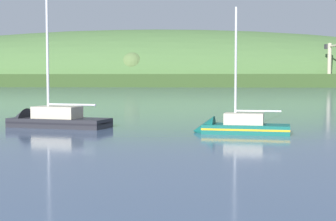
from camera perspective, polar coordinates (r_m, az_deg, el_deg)
The scene contains 4 objects.
far_shoreline_hill at distance 278.05m, azimuth -2.49°, elevation 2.85°, with size 486.96×122.91×60.03m.
dockside_crane at distance 239.37m, azimuth 17.53°, elevation 4.73°, with size 5.68×12.67×19.40m.
sailboat_midwater_white at distance 39.82m, azimuth -13.28°, elevation -1.43°, with size 8.83×4.39×13.58m.
sailboat_outer_reach at distance 34.34m, azimuth 7.38°, elevation -2.09°, with size 6.58×2.82×9.25m.
Camera 1 is at (8.91, -8.72, 3.63)m, focal length 54.82 mm.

